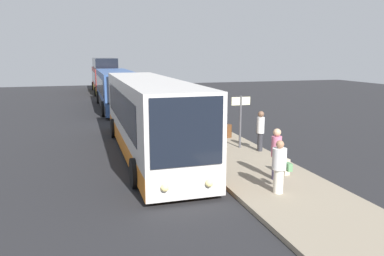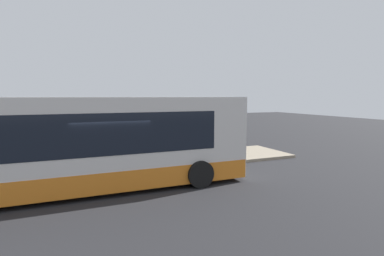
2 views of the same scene
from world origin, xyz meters
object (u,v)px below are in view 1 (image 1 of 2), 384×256
at_px(bus_third, 105,77).
at_px(sign_post, 240,115).
at_px(suitcase, 284,166).
at_px(bus_second, 116,90).
at_px(passenger_boarding, 276,152).
at_px(passenger_waiting, 260,129).
at_px(trash_bin, 227,131).
at_px(passenger_with_bags, 279,165).
at_px(bus_lead, 148,117).

relative_size(bus_third, sign_post, 4.66).
xyz_separation_m(suitcase, sign_post, (-3.95, 0.04, 1.22)).
distance_m(bus_second, bus_third, 13.62).
bearing_deg(bus_third, sign_post, 7.85).
bearing_deg(passenger_boarding, passenger_waiting, -91.37).
height_order(passenger_boarding, suitcase, passenger_boarding).
bearing_deg(trash_bin, passenger_with_bags, -10.51).
distance_m(passenger_waiting, trash_bin, 3.06).
xyz_separation_m(bus_lead, bus_second, (-14.68, 0.00, -0.13)).
relative_size(bus_second, sign_post, 4.99).
xyz_separation_m(passenger_waiting, suitcase, (3.15, -0.64, -0.69)).
height_order(bus_second, passenger_boarding, bus_second).
height_order(bus_lead, bus_second, bus_lead).
relative_size(passenger_waiting, passenger_with_bags, 1.07).
bearing_deg(bus_second, trash_bin, 17.83).
xyz_separation_m(bus_second, suitcase, (19.43, 3.97, -1.06)).
bearing_deg(passenger_boarding, trash_bin, -80.25).
bearing_deg(suitcase, passenger_waiting, 168.45).
height_order(bus_third, trash_bin, bus_third).
bearing_deg(bus_second, passenger_waiting, 15.81).
height_order(bus_third, suitcase, bus_third).
relative_size(passenger_waiting, trash_bin, 2.71).
relative_size(bus_third, suitcase, 13.46).
distance_m(bus_third, sign_post, 29.37).
distance_m(bus_lead, passenger_with_bags, 6.98).
xyz_separation_m(bus_third, trash_bin, (26.93, 4.28, -1.23)).
relative_size(bus_lead, trash_bin, 19.00).
relative_size(bus_second, trash_bin, 18.06).
height_order(bus_third, passenger_waiting, bus_third).
distance_m(passenger_boarding, suitcase, 1.00).
relative_size(passenger_waiting, suitcase, 2.16).
bearing_deg(bus_third, suitcase, 6.85).
relative_size(bus_second, suitcase, 14.41).
bearing_deg(bus_third, passenger_waiting, 8.77).
height_order(bus_lead, suitcase, bus_lead).
relative_size(passenger_with_bags, trash_bin, 2.53).
bearing_deg(passenger_boarding, suitcase, -125.74).
relative_size(bus_third, trash_bin, 16.86).
height_order(passenger_waiting, sign_post, sign_post).
bearing_deg(trash_bin, bus_lead, -72.38).
relative_size(bus_second, passenger_boarding, 6.71).
height_order(bus_third, sign_post, bus_third).
height_order(passenger_with_bags, trash_bin, passenger_with_bags).
relative_size(suitcase, sign_post, 0.35).
relative_size(passenger_boarding, passenger_with_bags, 1.06).
bearing_deg(passenger_waiting, passenger_boarding, -90.06).
height_order(bus_second, sign_post, bus_second).
relative_size(passenger_boarding, suitcase, 2.15).
relative_size(bus_second, bus_third, 1.07).
distance_m(passenger_waiting, sign_post, 1.14).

